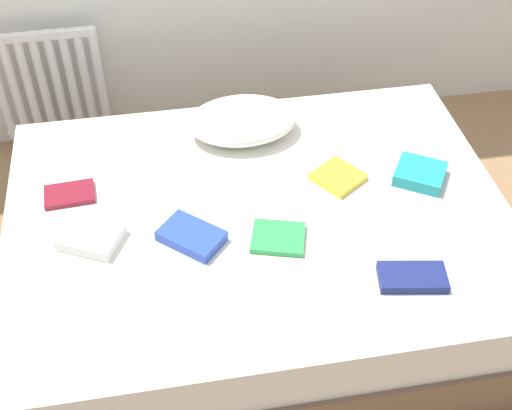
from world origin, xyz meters
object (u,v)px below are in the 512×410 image
Objects in this scene: radiator at (51,85)px; textbook_navy at (412,277)px; pillow at (242,120)px; bed at (258,254)px; textbook_yellow at (338,177)px; textbook_white at (91,237)px; textbook_blue at (192,236)px; textbook_green at (278,238)px; textbook_teal at (420,174)px; textbook_maroon at (70,194)px.

textbook_navy is (1.34, -1.65, 0.12)m from radiator.
pillow is at bearing -38.33° from radiator.
textbook_navy is at bearing -64.36° from pillow.
textbook_yellow reaches higher than bed.
pillow is at bearing 66.61° from textbook_white.
textbook_yellow is (0.63, 0.24, -0.01)m from textbook_blue.
radiator is at bearing 140.02° from textbook_green.
radiator is 1.93m from textbook_teal.
textbook_green is (0.92, -1.37, 0.11)m from radiator.
textbook_blue reaches higher than textbook_green.
bed is 3.36× the size of radiator.
textbook_yellow is at bearing 111.17° from textbook_navy.
textbook_navy is at bearing -80.51° from textbook_teal.
textbook_maroon is (-0.09, 0.27, -0.01)m from textbook_white.
textbook_blue is at bearing -136.89° from textbook_teal.
textbook_teal is at bearing 37.11° from textbook_green.
textbook_yellow is at bearing -41.35° from radiator.
textbook_green reaches higher than textbook_maroon.
textbook_navy is at bearing -43.54° from bed.
textbook_navy is at bearing -113.10° from textbook_yellow.
textbook_white reaches higher than textbook_navy.
textbook_maroon is at bearing 134.22° from textbook_white.
textbook_teal is at bearing -43.91° from textbook_yellow.
textbook_white is at bearing -147.35° from textbook_blue.
textbook_blue reaches higher than textbook_yellow.
textbook_maroon reaches higher than bed.
textbook_navy is 1.21× the size of textbook_maroon.
textbook_green is 0.86m from textbook_maroon.
textbook_blue is at bearing -115.09° from pillow.
textbook_blue is at bearing -173.20° from textbook_green.
radiator is at bearing 141.67° from pillow.
pillow is 2.21× the size of textbook_white.
textbook_white reaches higher than textbook_blue.
textbook_yellow is at bearing 60.17° from textbook_green.
bed is 10.20× the size of textbook_green.
textbook_green is at bearing -170.89° from textbook_yellow.
textbook_teal is (0.68, 0.07, 0.28)m from bed.
textbook_navy reaches higher than textbook_maroon.
textbook_yellow is 1.01m from textbook_white.
textbook_blue is at bearing 166.45° from textbook_yellow.
textbook_blue reaches higher than textbook_navy.
textbook_green reaches higher than bed.
bed is 8.42× the size of textbook_navy.
bed is at bearing 31.62° from textbook_white.
textbook_blue is (0.60, -1.32, 0.12)m from radiator.
textbook_navy is 1.37m from textbook_maroon.
textbook_maroon is at bearing 164.14° from bed.
textbook_blue is at bearing 165.75° from textbook_navy.
bed is 10.38× the size of textbook_teal.
textbook_yellow is 0.90× the size of textbook_green.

